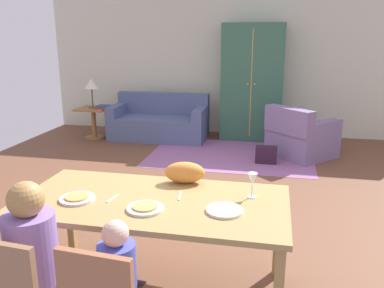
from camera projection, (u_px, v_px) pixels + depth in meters
The scene contains 22 objects.
ground_plane at pixel (207, 194), 4.95m from camera, with size 7.43×6.42×0.02m, color brown.
back_wall at pixel (236, 64), 7.67m from camera, with size 7.43×0.10×2.70m, color beige.
dining_table at pixel (153, 208), 2.88m from camera, with size 1.92×0.95×0.76m.
plate_near_man at pixel (77, 199), 2.85m from camera, with size 0.25×0.25×0.02m, color silver.
pizza_near_man at pixel (77, 197), 2.85m from camera, with size 0.17×0.17×0.01m, color #D1934C.
plate_near_child at pixel (145, 208), 2.69m from camera, with size 0.25×0.25×0.02m, color silver.
pizza_near_child at pixel (145, 206), 2.69m from camera, with size 0.17×0.17×0.01m, color tan.
plate_near_woman at pixel (224, 210), 2.66m from camera, with size 0.25×0.25×0.02m, color white.
wine_glass at pixel (252, 180), 2.86m from camera, with size 0.07×0.07×0.19m.
fork at pixel (113, 198), 2.87m from camera, with size 0.02×0.15×0.01m, color silver.
knife at pixel (180, 195), 2.92m from camera, with size 0.01×0.17×0.01m, color silver.
person_man at pixel (39, 273), 2.41m from camera, with size 0.30×0.41×1.11m.
cat at pixel (185, 172), 3.16m from camera, with size 0.32×0.16×0.17m, color orange.
area_rug at pixel (230, 155), 6.51m from camera, with size 2.60×1.80×0.01m, color #905A8C.
couch at pixel (160, 122), 7.52m from camera, with size 1.77×0.86×0.82m.
armchair at pixel (300, 137), 6.36m from camera, with size 1.21×1.21×0.82m.
armoire at pixel (252, 82), 7.32m from camera, with size 1.10×0.59×2.10m.
side_table at pixel (94, 118), 7.50m from camera, with size 0.56×0.56×0.58m.
table_lamp at pixel (91, 85), 7.33m from camera, with size 0.26×0.26×0.54m.
book_lower at pixel (101, 108), 7.35m from camera, with size 0.22×0.16×0.03m, color maroon.
book_upper at pixel (104, 106), 7.40m from camera, with size 0.22×0.16×0.03m, color #2A4E85.
handbag at pixel (266, 155), 6.08m from camera, with size 0.32×0.16×0.26m, color #2C182B.
Camera 1 is at (0.75, -3.94, 1.90)m, focal length 37.40 mm.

